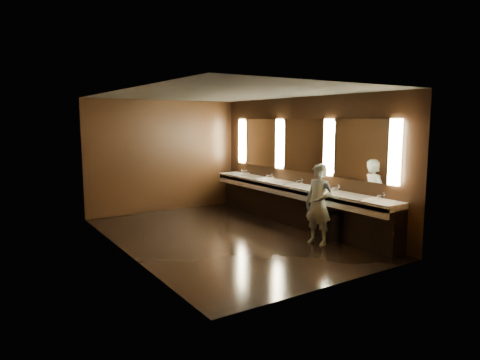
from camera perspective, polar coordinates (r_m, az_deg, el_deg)
name	(u,v)px	position (r m, az deg, el deg)	size (l,w,h in m)	color
floor	(225,237)	(8.59, -1.96, -7.54)	(6.00, 6.00, 0.00)	black
ceiling	(225,94)	(8.29, -2.05, 11.44)	(4.00, 6.00, 0.02)	#2D2D2B
wall_back	(164,156)	(11.00, -10.10, 3.16)	(4.00, 0.02, 2.80)	black
wall_front	(338,187)	(5.98, 12.98, -0.85)	(4.00, 0.02, 2.80)	black
wall_left	(124,174)	(7.50, -15.21, 0.83)	(0.02, 6.00, 2.80)	black
wall_right	(303,161)	(9.51, 8.39, 2.47)	(0.02, 6.00, 2.80)	black
sink_counter	(295,203)	(9.50, 7.34, -3.03)	(0.55, 5.40, 1.01)	black
mirror_band	(303,146)	(9.47, 8.35, 4.57)	(0.06, 5.03, 1.15)	#FCEBB7
person	(319,204)	(8.07, 10.45, -3.18)	(0.55, 0.36, 1.51)	#7F9EBE
trash_bin	(334,226)	(8.40, 12.38, -6.06)	(0.37, 0.37, 0.57)	black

